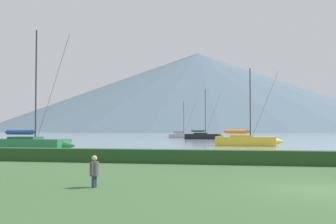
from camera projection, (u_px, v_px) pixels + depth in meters
The scene contains 9 objects.
ground_plane at pixel (321, 190), 16.00m from camera, with size 1000.00×1000.00×0.00m, color #385B33.
harbor_water at pixel (264, 135), 150.07m from camera, with size 320.00×246.00×0.00m, color #8499A8.
hedge_line at pixel (295, 158), 26.79m from camera, with size 80.00×1.20×0.91m, color #284C23.
sailboat_slip_0 at pixel (246, 140), 55.52m from camera, with size 8.82×2.78×10.06m.
sailboat_slip_1 at pixel (182, 136), 101.11m from camera, with size 6.84×2.32×8.49m.
sailboat_slip_3 at pixel (30, 144), 42.77m from camera, with size 9.21×3.31×12.09m.
sailboat_slip_5 at pixel (203, 136), 89.51m from camera, with size 8.39×3.52×10.39m.
person_seated_viewer at pixel (94, 170), 16.81m from camera, with size 0.36×0.57×1.25m.
distant_hill_west_ridge at pixel (198, 92), 378.42m from camera, with size 355.87×355.87×68.36m, color #4C6070.
Camera 1 is at (-2.31, -16.92, 2.32)m, focal length 46.13 mm.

